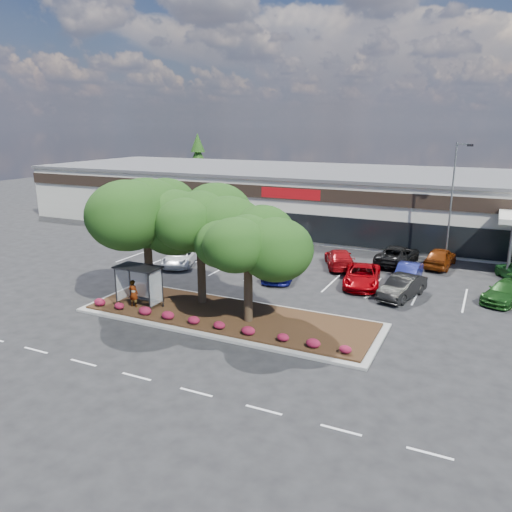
% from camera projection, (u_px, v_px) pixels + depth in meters
% --- Properties ---
extents(ground, '(160.00, 160.00, 0.00)m').
position_uv_depth(ground, '(225.00, 352.00, 25.26)').
color(ground, black).
rests_on(ground, ground).
extents(retail_store, '(80.40, 25.20, 6.25)m').
position_uv_depth(retail_store, '(376.00, 201.00, 54.03)').
color(retail_store, beige).
rests_on(retail_store, ground).
extents(landscape_island, '(18.00, 6.00, 0.26)m').
position_uv_depth(landscape_island, '(228.00, 317.00, 29.55)').
color(landscape_island, gray).
rests_on(landscape_island, ground).
extents(lane_markings, '(33.12, 20.06, 0.01)m').
position_uv_depth(lane_markings, '(296.00, 291.00, 34.42)').
color(lane_markings, silver).
rests_on(lane_markings, ground).
extents(shrub_row, '(17.00, 0.80, 0.50)m').
position_uv_depth(shrub_row, '(210.00, 323.00, 27.62)').
color(shrub_row, maroon).
rests_on(shrub_row, landscape_island).
extents(bus_shelter, '(2.75, 1.55, 2.59)m').
position_uv_depth(bus_shelter, '(140.00, 274.00, 30.37)').
color(bus_shelter, black).
rests_on(bus_shelter, landscape_island).
extents(island_tree_west, '(7.20, 7.20, 7.89)m').
position_uv_depth(island_tree_west, '(147.00, 238.00, 31.44)').
color(island_tree_west, '#1A3812').
rests_on(island_tree_west, landscape_island).
extents(island_tree_mid, '(6.60, 6.60, 7.32)m').
position_uv_depth(island_tree_mid, '(201.00, 246.00, 30.67)').
color(island_tree_mid, '#1A3812').
rests_on(island_tree_mid, landscape_island).
extents(island_tree_east, '(5.80, 5.80, 6.50)m').
position_uv_depth(island_tree_east, '(248.00, 266.00, 27.80)').
color(island_tree_east, '#1A3812').
rests_on(island_tree_east, landscape_island).
extents(conifer_north_west, '(4.40, 4.40, 10.00)m').
position_uv_depth(conifer_north_west, '(198.00, 166.00, 76.61)').
color(conifer_north_west, '#1A3812').
rests_on(conifer_north_west, ground).
extents(person_waiting, '(0.65, 0.45, 1.72)m').
position_uv_depth(person_waiting, '(133.00, 293.00, 30.60)').
color(person_waiting, '#594C47').
rests_on(person_waiting, landscape_island).
extents(light_pole, '(1.43, 0.52, 9.85)m').
position_uv_depth(light_pole, '(451.00, 213.00, 39.51)').
color(light_pole, gray).
rests_on(light_pole, ground).
extents(car_0, '(3.52, 5.29, 1.67)m').
position_uv_depth(car_0, '(185.00, 247.00, 43.52)').
color(car_0, '#57585F').
rests_on(car_0, ground).
extents(car_1, '(3.60, 5.34, 1.36)m').
position_uv_depth(car_1, '(181.00, 257.00, 40.78)').
color(car_1, white).
rests_on(car_1, ground).
extents(car_2, '(2.04, 4.91, 1.66)m').
position_uv_depth(car_2, '(254.00, 253.00, 41.23)').
color(car_2, maroon).
rests_on(car_2, ground).
extents(car_3, '(3.16, 5.64, 1.54)m').
position_uv_depth(car_3, '(281.00, 268.00, 37.36)').
color(car_3, '#0D0F54').
rests_on(car_3, ground).
extents(car_4, '(3.30, 5.59, 1.46)m').
position_uv_depth(car_4, '(362.00, 276.00, 35.44)').
color(car_4, '#9F0208').
rests_on(car_4, ground).
extents(car_5, '(1.62, 4.31, 1.41)m').
position_uv_depth(car_5, '(408.00, 274.00, 36.06)').
color(car_5, navy).
rests_on(car_5, ground).
extents(car_6, '(2.75, 4.82, 1.50)m').
position_uv_depth(car_6, '(402.00, 287.00, 32.95)').
color(car_6, black).
rests_on(car_6, ground).
extents(car_7, '(3.41, 4.98, 1.34)m').
position_uv_depth(car_7, '(506.00, 292.00, 32.28)').
color(car_7, '#1A4816').
rests_on(car_7, ground).
extents(car_9, '(3.40, 5.84, 1.59)m').
position_uv_depth(car_9, '(201.00, 231.00, 50.20)').
color(car_9, '#B8BBC6').
rests_on(car_9, ground).
extents(car_10, '(2.02, 4.96, 1.69)m').
position_uv_depth(car_10, '(269.00, 238.00, 46.73)').
color(car_10, maroon).
rests_on(car_10, ground).
extents(car_11, '(2.71, 4.55, 1.42)m').
position_uv_depth(car_11, '(288.00, 240.00, 46.57)').
color(car_11, silver).
rests_on(car_11, ground).
extents(car_12, '(3.86, 5.42, 1.46)m').
position_uv_depth(car_12, '(339.00, 258.00, 40.10)').
color(car_12, maroon).
rests_on(car_12, ground).
extents(car_13, '(3.05, 5.90, 1.59)m').
position_uv_depth(car_13, '(397.00, 255.00, 40.84)').
color(car_13, black).
rests_on(car_13, ground).
extents(car_14, '(2.38, 4.83, 1.58)m').
position_uv_depth(car_14, '(440.00, 257.00, 40.12)').
color(car_14, '#6E2909').
rests_on(car_14, ground).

